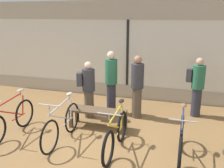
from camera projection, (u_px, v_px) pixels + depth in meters
ground_plane at (91, 144)px, 5.49m from camera, size 24.00×24.00×0.00m
shop_back_wall at (128, 50)px, 8.15m from camera, size 12.00×0.08×3.20m
bicycle_far_left at (11, 120)px, 5.81m from camera, size 0.46×1.75×1.04m
bicycle_left at (62, 125)px, 5.53m from camera, size 0.46×1.75×1.04m
bicycle_right at (116, 135)px, 5.10m from camera, size 0.46×1.70×1.03m
bicycle_far_right at (181, 142)px, 4.81m from camera, size 0.46×1.75×1.05m
display_bench at (98, 113)px, 6.21m from camera, size 1.40×0.44×0.48m
customer_near_rack at (88, 88)px, 6.74m from camera, size 0.55×0.44×1.56m
customer_by_window at (111, 81)px, 7.02m from camera, size 0.38×0.38×1.79m
customer_mid_floor at (197, 85)px, 6.81m from camera, size 0.52×0.39×1.65m
customer_near_bench at (137, 86)px, 6.71m from camera, size 0.46×0.46×1.72m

